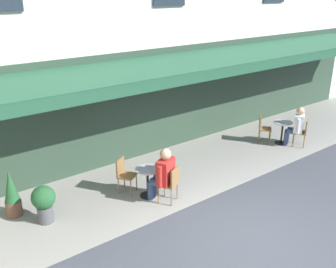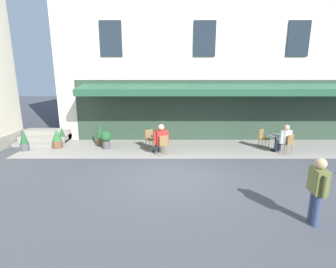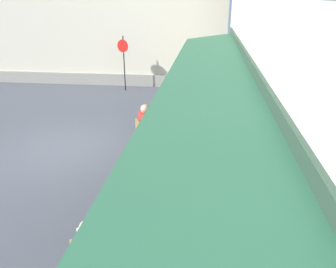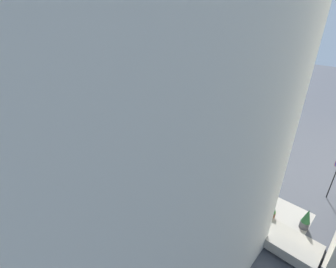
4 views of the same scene
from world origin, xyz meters
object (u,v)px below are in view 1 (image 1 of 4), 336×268
at_px(cafe_chair_wicker_near_door, 263,126).
at_px(potted_plant_entrance_left, 12,194).
at_px(cafe_table_near_entrance, 148,178).
at_px(cafe_chair_wicker_facing_street, 303,130).
at_px(seated_patron_in_red, 163,173).
at_px(cafe_chair_wicker_under_awning, 171,182).
at_px(seated_companion_in_white, 296,125).
at_px(potted_plant_under_sign, 44,201).
at_px(cafe_chair_wicker_back_row, 124,172).
at_px(cafe_table_mid_terrace, 282,129).

bearing_deg(cafe_chair_wicker_near_door, potted_plant_entrance_left, -3.82).
distance_m(cafe_table_near_entrance, potted_plant_entrance_left, 3.11).
bearing_deg(cafe_chair_wicker_facing_street, seated_patron_in_red, -0.38).
relative_size(cafe_chair_wicker_under_awning, seated_companion_in_white, 0.70).
xyz_separation_m(cafe_chair_wicker_under_awning, potted_plant_under_sign, (2.71, -1.02, -0.04)).
xyz_separation_m(cafe_table_near_entrance, cafe_chair_wicker_under_awning, (-0.29, 0.56, 0.06)).
distance_m(cafe_chair_wicker_back_row, seated_companion_in_white, 6.07).
xyz_separation_m(cafe_table_near_entrance, potted_plant_entrance_left, (2.89, -1.15, 0.06)).
bearing_deg(cafe_chair_wicker_near_door, cafe_chair_wicker_back_row, 0.92).
distance_m(cafe_chair_wicker_under_awning, seated_companion_in_white, 5.40).
bearing_deg(cafe_table_near_entrance, cafe_chair_wicker_near_door, -173.05).
xyz_separation_m(cafe_chair_wicker_under_awning, seated_patron_in_red, (0.10, -0.19, 0.18)).
bearing_deg(cafe_chair_wicker_near_door, cafe_table_mid_terrace, 131.24).
relative_size(cafe_chair_wicker_near_door, potted_plant_under_sign, 1.04).
bearing_deg(cafe_chair_wicker_back_row, cafe_chair_wicker_facing_street, 171.32).
bearing_deg(cafe_table_mid_terrace, potted_plant_entrance_left, -6.86).
bearing_deg(cafe_chair_wicker_facing_street, potted_plant_entrance_left, -10.14).
bearing_deg(cafe_chair_wicker_facing_street, cafe_chair_wicker_under_awning, 1.63).
distance_m(cafe_chair_wicker_near_door, potted_plant_under_sign, 7.48).
xyz_separation_m(cafe_chair_wicker_under_awning, cafe_chair_wicker_near_door, (-4.77, -1.18, 0.00)).
distance_m(cafe_chair_wicker_facing_street, cafe_chair_wicker_near_door, 1.26).
relative_size(seated_companion_in_white, potted_plant_under_sign, 1.49).
bearing_deg(cafe_table_mid_terrace, potted_plant_under_sign, -2.30).
distance_m(cafe_table_near_entrance, cafe_chair_wicker_near_door, 5.09).
xyz_separation_m(cafe_chair_wicker_back_row, cafe_chair_wicker_near_door, (-5.40, -0.09, 0.00)).
height_order(cafe_chair_wicker_under_awning, cafe_chair_wicker_back_row, same).
distance_m(cafe_table_mid_terrace, seated_companion_in_white, 0.47).
relative_size(cafe_chair_wicker_under_awning, cafe_chair_wicker_back_row, 1.00).
height_order(cafe_chair_wicker_under_awning, potted_plant_under_sign, cafe_chair_wicker_under_awning).
bearing_deg(cafe_chair_wicker_under_awning, cafe_chair_wicker_facing_street, -178.37).
distance_m(cafe_table_mid_terrace, seated_patron_in_red, 5.31).
bearing_deg(cafe_table_near_entrance, cafe_chair_wicker_under_awning, 117.12).
bearing_deg(cafe_chair_wicker_back_row, potted_plant_entrance_left, -13.61).
height_order(cafe_chair_wicker_under_awning, cafe_table_mid_terrace, cafe_chair_wicker_under_awning).
xyz_separation_m(cafe_table_mid_terrace, seated_companion_in_white, (-0.21, 0.36, 0.21)).
relative_size(cafe_chair_wicker_back_row, potted_plant_under_sign, 1.04).
distance_m(seated_patron_in_red, potted_plant_entrance_left, 3.44).
distance_m(cafe_table_near_entrance, seated_companion_in_white, 5.69).
relative_size(seated_patron_in_red, potted_plant_under_sign, 1.56).
xyz_separation_m(cafe_chair_wicker_near_door, potted_plant_entrance_left, (7.94, -0.53, 0.01)).
bearing_deg(cafe_chair_wicker_back_row, seated_companion_in_white, 172.91).
bearing_deg(cafe_chair_wicker_near_door, seated_companion_in_white, 126.80).
relative_size(cafe_chair_wicker_facing_street, potted_plant_under_sign, 1.04).
bearing_deg(seated_companion_in_white, cafe_chair_wicker_facing_street, 120.07).
xyz_separation_m(cafe_chair_wicker_under_awning, cafe_chair_wicker_facing_street, (-5.50, -0.16, 0.00)).
distance_m(cafe_chair_wicker_facing_street, potted_plant_entrance_left, 8.81).
xyz_separation_m(cafe_table_near_entrance, potted_plant_under_sign, (2.42, -0.46, 0.02)).
xyz_separation_m(cafe_table_mid_terrace, potted_plant_under_sign, (7.89, -0.32, 0.02)).
bearing_deg(cafe_chair_wicker_under_awning, cafe_table_mid_terrace, -172.27).
distance_m(seated_patron_in_red, potted_plant_under_sign, 2.75).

